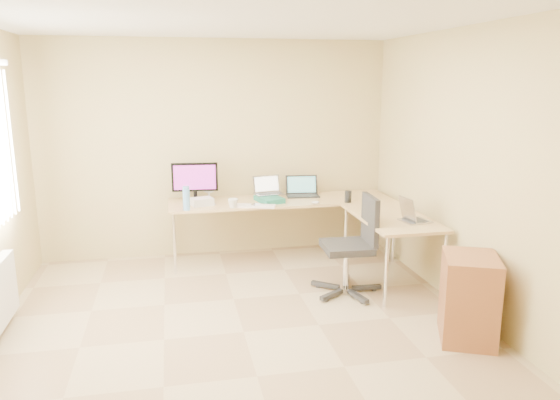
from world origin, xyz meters
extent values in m
plane|color=tan|center=(0.00, 0.00, 0.00)|extent=(4.50, 4.50, 0.00)
plane|color=white|center=(0.00, 0.00, 2.60)|extent=(4.50, 4.50, 0.00)
plane|color=tan|center=(0.00, 2.25, 1.30)|extent=(4.50, 0.00, 4.50)
plane|color=tan|center=(0.00, -2.25, 1.30)|extent=(4.50, 0.00, 4.50)
plane|color=tan|center=(2.10, 0.00, 1.30)|extent=(0.00, 4.50, 4.50)
cube|color=tan|center=(0.72, 1.85, 0.36)|extent=(2.65, 0.70, 0.73)
cube|color=tan|center=(1.70, 0.85, 0.36)|extent=(0.70, 1.30, 0.73)
cube|color=black|center=(-0.28, 1.99, 0.96)|extent=(0.55, 0.22, 0.46)
cube|color=#1C6C56|center=(0.56, 1.77, 0.76)|extent=(0.33, 0.40, 0.06)
cube|color=#9797A7|center=(0.58, 1.92, 0.89)|extent=(0.37, 0.31, 0.22)
cube|color=black|center=(1.02, 1.98, 0.85)|extent=(0.42, 0.33, 0.25)
cube|color=white|center=(0.34, 1.55, 0.74)|extent=(0.50, 0.29, 0.02)
ellipsoid|color=silver|center=(1.06, 1.55, 0.75)|extent=(0.11, 0.10, 0.03)
imported|color=silver|center=(0.11, 1.55, 0.78)|extent=(0.11, 0.11, 0.11)
cylinder|color=silver|center=(0.37, 1.55, 0.74)|extent=(0.15, 0.15, 0.03)
cylinder|color=#619BDA|center=(-0.40, 1.55, 0.86)|extent=(0.10, 0.10, 0.27)
cube|color=silver|center=(-0.22, 1.84, 0.73)|extent=(0.31, 0.35, 0.01)
cube|color=silver|center=(-0.22, 1.75, 0.77)|extent=(0.27, 0.23, 0.08)
cylinder|color=silver|center=(-0.12, 2.05, 0.86)|extent=(0.27, 0.27, 0.27)
cylinder|color=black|center=(1.45, 1.55, 0.80)|extent=(0.09, 0.09, 0.14)
cube|color=#B2AFBB|center=(1.84, 0.60, 0.83)|extent=(0.35, 0.29, 0.21)
cube|color=#282726|center=(1.14, 0.66, 0.50)|extent=(0.64, 0.64, 1.01)
cube|color=brown|center=(1.82, -0.49, 0.36)|extent=(0.60, 0.65, 0.73)
camera|label=1|loc=(-0.55, -4.21, 2.13)|focal=34.21mm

